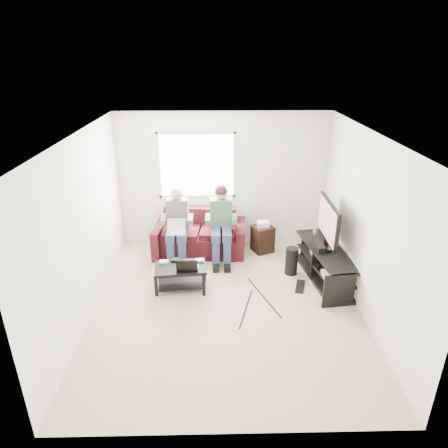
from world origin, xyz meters
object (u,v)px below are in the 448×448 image
Objects in this scene: end_table at (263,238)px; subwoofer at (291,261)px; sofa at (200,237)px; tv at (328,222)px; tv_stand at (325,266)px; coffee_table at (181,272)px.

subwoofer is at bearing -64.76° from end_table.
sofa is 2.46m from tv.
subwoofer is at bearing -28.95° from sofa.
tv_stand is at bearing -47.80° from end_table.
tv_stand is at bearing 5.92° from coffee_table.
tv is 1.77× the size of end_table.
coffee_table is 1.96m from end_table.
end_table is (-0.95, 1.05, 0.03)m from tv_stand.
tv_stand is at bearing -18.47° from subwoofer.
sofa is 2.40m from tv_stand.
end_table is at bearing 134.99° from tv.
subwoofer is (1.61, -0.89, -0.06)m from sofa.
end_table is (-0.95, 0.95, -0.73)m from tv.
tv is at bearing -24.33° from sofa.
coffee_table is at bearing -138.67° from end_table.
subwoofer is (1.88, 0.43, -0.05)m from coffee_table.
end_table is at bearing 115.24° from subwoofer.
subwoofer is 0.96m from end_table.
sofa is 3.63× the size of subwoofer.
end_table is (-0.41, 0.87, 0.03)m from subwoofer.
tv_stand is (2.15, -1.07, -0.06)m from sofa.
tv_stand is 0.77m from tv.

